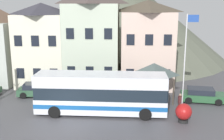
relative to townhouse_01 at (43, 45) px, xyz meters
The scene contains 14 objects.
ground_plane 13.33m from the townhouse_01, 68.24° to the right, with size 40.00×60.00×0.07m.
townhouse_01 is the anchor object (origin of this frame).
townhouse_02 5.65m from the townhouse_01, ahead, with size 5.80×5.27×10.92m.
townhouse_03 11.62m from the townhouse_01, ahead, with size 5.57×5.73×9.45m.
hilltop_castle 19.94m from the townhouse_01, 65.23° to the left, with size 35.58×35.58×21.90m.
transit_bus 11.69m from the townhouse_01, 49.88° to the right, with size 10.81×2.79×3.42m.
bus_shelter 12.99m from the townhouse_01, 21.24° to the right, with size 3.60×3.60×3.56m.
parked_car_00 17.77m from the townhouse_01, 17.52° to the right, with size 4.21×2.41×1.30m.
parked_car_02 5.88m from the townhouse_01, 83.30° to the right, with size 4.03×2.20×1.29m.
pedestrian_00 16.47m from the townhouse_01, 29.49° to the right, with size 0.34×0.35×1.61m.
pedestrian_01 14.88m from the townhouse_01, 28.80° to the right, with size 0.35×0.35×1.64m.
public_bench 12.43m from the townhouse_01, 11.52° to the right, with size 1.48×0.48×0.87m.
flagpole 16.44m from the townhouse_01, 30.69° to the right, with size 0.95×0.10×8.24m.
harbour_buoy 17.58m from the townhouse_01, 36.25° to the right, with size 1.27×1.27×1.52m.
Camera 1 is at (4.79, -19.08, 8.89)m, focal length 44.83 mm.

